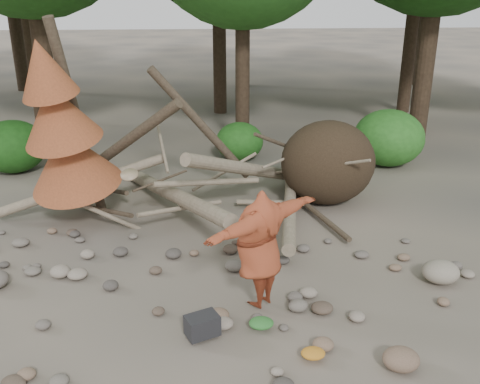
{
  "coord_description": "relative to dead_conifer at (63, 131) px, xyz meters",
  "views": [
    {
      "loc": [
        -0.35,
        -7.36,
        4.83
      ],
      "look_at": [
        0.33,
        1.5,
        1.4
      ],
      "focal_mm": 40.0,
      "sensor_mm": 36.0,
      "label": 1
    }
  ],
  "objects": [
    {
      "name": "ground",
      "position": [
        3.12,
        -3.37,
        -2.11
      ],
      "size": [
        120.0,
        120.0,
        0.0
      ],
      "primitive_type": "plane",
      "color": "#514C44",
      "rests_on": "ground"
    },
    {
      "name": "deadfall_pile",
      "position": [
        5.13,
        0.87,
        -1.16
      ],
      "size": [
        8.55,
        5.24,
        3.3
      ],
      "color": "#332619",
      "rests_on": "ground"
    },
    {
      "name": "dead_conifer",
      "position": [
        0.0,
        0.0,
        0.0
      ],
      "size": [
        2.06,
        2.16,
        4.35
      ],
      "color": "#4C3F30",
      "rests_on": "ground"
    },
    {
      "name": "bush_left",
      "position": [
        -2.38,
        3.83,
        -1.39
      ],
      "size": [
        1.8,
        1.8,
        1.44
      ],
      "primitive_type": "ellipsoid",
      "color": "#1B4E14",
      "rests_on": "ground"
    },
    {
      "name": "bush_mid",
      "position": [
        3.92,
        4.43,
        -1.55
      ],
      "size": [
        1.4,
        1.4,
        1.12
      ],
      "primitive_type": "ellipsoid",
      "color": "#25631C",
      "rests_on": "ground"
    },
    {
      "name": "bush_right",
      "position": [
        8.12,
        3.63,
        -1.31
      ],
      "size": [
        2.0,
        2.0,
        1.6
      ],
      "primitive_type": "ellipsoid",
      "color": "#2E7524",
      "rests_on": "ground"
    },
    {
      "name": "frisbee_thrower",
      "position": [
        3.63,
        -3.42,
        -1.06
      ],
      "size": [
        3.25,
        2.05,
        2.12
      ],
      "color": "brown",
      "rests_on": "ground"
    },
    {
      "name": "backpack",
      "position": [
        2.72,
        -4.15,
        -1.95
      ],
      "size": [
        0.56,
        0.48,
        0.31
      ],
      "primitive_type": "cube",
      "rotation": [
        0.0,
        0.0,
        0.41
      ],
      "color": "black",
      "rests_on": "ground"
    },
    {
      "name": "cloth_green",
      "position": [
        3.6,
        -4.03,
        -2.04
      ],
      "size": [
        0.38,
        0.31,
        0.14
      ],
      "primitive_type": "ellipsoid",
      "color": "#2B6A2A",
      "rests_on": "ground"
    },
    {
      "name": "cloth_orange",
      "position": [
        4.23,
        -4.77,
        -2.05
      ],
      "size": [
        0.34,
        0.28,
        0.12
      ],
      "primitive_type": "ellipsoid",
      "color": "#B7741F",
      "rests_on": "ground"
    },
    {
      "name": "boulder_front_right",
      "position": [
        5.38,
        -5.03,
        -1.96
      ],
      "size": [
        0.5,
        0.45,
        0.3
      ],
      "primitive_type": "ellipsoid",
      "color": "brown",
      "rests_on": "ground"
    },
    {
      "name": "boulder_mid_right",
      "position": [
        6.87,
        -2.87,
        -1.92
      ],
      "size": [
        0.65,
        0.58,
        0.39
      ],
      "primitive_type": "ellipsoid",
      "color": "gray",
      "rests_on": "ground"
    }
  ]
}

